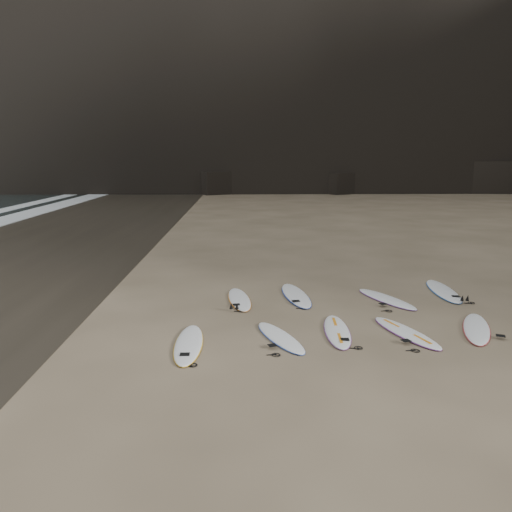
{
  "coord_description": "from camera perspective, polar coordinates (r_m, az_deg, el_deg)",
  "views": [
    {
      "loc": [
        -2.92,
        -11.42,
        4.21
      ],
      "look_at": [
        -2.5,
        2.03,
        1.5
      ],
      "focal_mm": 35.0,
      "sensor_mm": 36.0,
      "label": 1
    }
  ],
  "objects": [
    {
      "name": "surfboard_1",
      "position": [
        11.84,
        2.79,
        -9.23
      ],
      "size": [
        1.31,
        2.32,
        0.08
      ],
      "primitive_type": "ellipsoid",
      "rotation": [
        0.0,
        0.0,
        0.36
      ],
      "color": "white",
      "rests_on": "ground"
    },
    {
      "name": "headland",
      "position": [
        67.99,
        23.77,
        24.81
      ],
      "size": [
        170.0,
        101.0,
        63.47
      ],
      "color": "black",
      "rests_on": "ground"
    },
    {
      "name": "surfboard_7",
      "position": [
        15.34,
        14.68,
        -4.74
      ],
      "size": [
        1.54,
        2.51,
        0.09
      ],
      "primitive_type": "ellipsoid",
      "rotation": [
        0.0,
        0.0,
        0.41
      ],
      "color": "white",
      "rests_on": "ground"
    },
    {
      "name": "surfboard_5",
      "position": [
        14.84,
        -1.92,
        -4.92
      ],
      "size": [
        0.89,
        2.51,
        0.09
      ],
      "primitive_type": "ellipsoid",
      "rotation": [
        0.0,
        0.0,
        0.12
      ],
      "color": "white",
      "rests_on": "ground"
    },
    {
      "name": "ground",
      "position": [
        12.51,
        11.96,
        -8.53
      ],
      "size": [
        240.0,
        240.0,
        0.0
      ],
      "primitive_type": "plane",
      "color": "#897559",
      "rests_on": "ground"
    },
    {
      "name": "surfboard_2",
      "position": [
        12.38,
        9.25,
        -8.43
      ],
      "size": [
        0.76,
        2.44,
        0.09
      ],
      "primitive_type": "ellipsoid",
      "rotation": [
        0.0,
        0.0,
        -0.08
      ],
      "color": "white",
      "rests_on": "ground"
    },
    {
      "name": "surfboard_3",
      "position": [
        12.66,
        16.78,
        -8.33
      ],
      "size": [
        1.33,
        2.5,
        0.09
      ],
      "primitive_type": "ellipsoid",
      "rotation": [
        0.0,
        0.0,
        0.33
      ],
      "color": "white",
      "rests_on": "ground"
    },
    {
      "name": "surfboard_8",
      "position": [
        16.76,
        20.61,
        -3.73
      ],
      "size": [
        0.9,
        2.83,
        0.1
      ],
      "primitive_type": "ellipsoid",
      "rotation": [
        0.0,
        0.0,
        -0.08
      ],
      "color": "white",
      "rests_on": "ground"
    },
    {
      "name": "surfboard_4",
      "position": [
        13.54,
        23.89,
        -7.54
      ],
      "size": [
        1.51,
        2.51,
        0.09
      ],
      "primitive_type": "ellipsoid",
      "rotation": [
        0.0,
        0.0,
        -0.4
      ],
      "color": "white",
      "rests_on": "ground"
    },
    {
      "name": "surfboard_6",
      "position": [
        15.26,
        4.59,
        -4.47
      ],
      "size": [
        0.96,
        2.8,
        0.1
      ],
      "primitive_type": "ellipsoid",
      "rotation": [
        0.0,
        0.0,
        0.11
      ],
      "color": "white",
      "rests_on": "ground"
    },
    {
      "name": "surfboard_0",
      "position": [
        11.53,
        -7.71,
        -9.89
      ],
      "size": [
        0.63,
        2.53,
        0.09
      ],
      "primitive_type": "ellipsoid",
      "rotation": [
        0.0,
        0.0,
        0.01
      ],
      "color": "white",
      "rests_on": "ground"
    },
    {
      "name": "wet_sand",
      "position": [
        24.04,
        -26.54,
        0.1
      ],
      "size": [
        12.0,
        200.0,
        0.01
      ],
      "primitive_type": "cube",
      "color": "#383026",
      "rests_on": "ground"
    }
  ]
}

